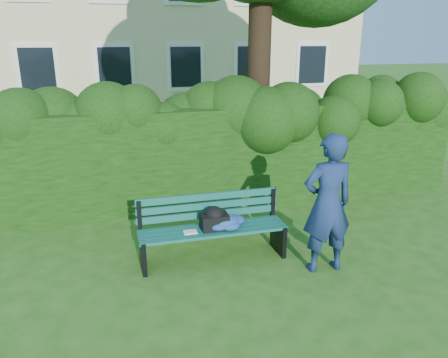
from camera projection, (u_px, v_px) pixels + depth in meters
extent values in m
plane|color=#2B5A15|center=(235.00, 254.00, 6.31)|extent=(80.00, 80.00, 0.00)
cube|color=white|center=(38.00, 69.00, 13.93)|extent=(1.30, 0.08, 1.60)
cube|color=black|center=(37.00, 70.00, 13.89)|extent=(1.05, 0.04, 1.35)
cube|color=white|center=(115.00, 68.00, 14.54)|extent=(1.30, 0.08, 1.60)
cube|color=black|center=(115.00, 68.00, 14.50)|extent=(1.05, 0.04, 1.35)
cube|color=white|center=(186.00, 67.00, 15.14)|extent=(1.30, 0.08, 1.60)
cube|color=black|center=(186.00, 67.00, 15.10)|extent=(1.05, 0.04, 1.35)
cube|color=white|center=(251.00, 66.00, 15.75)|extent=(1.30, 0.08, 1.60)
cube|color=black|center=(252.00, 66.00, 15.71)|extent=(1.05, 0.04, 1.35)
cube|color=white|center=(312.00, 65.00, 16.35)|extent=(1.30, 0.08, 1.60)
cube|color=black|center=(312.00, 65.00, 16.32)|extent=(1.05, 0.04, 1.35)
cube|color=black|center=(201.00, 156.00, 8.05)|extent=(10.00, 1.00, 1.80)
cylinder|color=black|center=(259.00, 59.00, 8.24)|extent=(0.43, 0.43, 5.19)
cube|color=#115751|center=(216.00, 235.00, 5.85)|extent=(2.04, 0.11, 0.04)
cube|color=#115751|center=(214.00, 232.00, 5.96)|extent=(2.04, 0.11, 0.04)
cube|color=#115751|center=(212.00, 228.00, 6.07)|extent=(2.04, 0.11, 0.04)
cube|color=#115751|center=(210.00, 225.00, 6.18)|extent=(2.04, 0.11, 0.04)
cube|color=#115751|center=(209.00, 214.00, 6.22)|extent=(2.04, 0.05, 0.10)
cube|color=#115751|center=(208.00, 205.00, 6.19)|extent=(2.04, 0.05, 0.10)
cube|color=#115751|center=(208.00, 197.00, 6.16)|extent=(2.04, 0.05, 0.10)
cube|color=black|center=(143.00, 253.00, 5.85)|extent=(0.06, 0.50, 0.44)
cube|color=black|center=(139.00, 217.00, 5.96)|extent=(0.06, 0.06, 0.45)
cube|color=black|center=(142.00, 240.00, 5.74)|extent=(0.06, 0.42, 0.05)
cube|color=black|center=(278.00, 237.00, 6.33)|extent=(0.06, 0.50, 0.44)
cube|color=black|center=(273.00, 203.00, 6.44)|extent=(0.06, 0.06, 0.45)
cube|color=black|center=(280.00, 225.00, 6.22)|extent=(0.06, 0.42, 0.05)
cube|color=white|center=(190.00, 232.00, 5.88)|extent=(0.18, 0.13, 0.02)
cube|color=black|center=(214.00, 221.00, 5.98)|extent=(0.37, 0.27, 0.21)
imported|color=navy|center=(327.00, 204.00, 5.62)|extent=(0.69, 0.45, 1.87)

